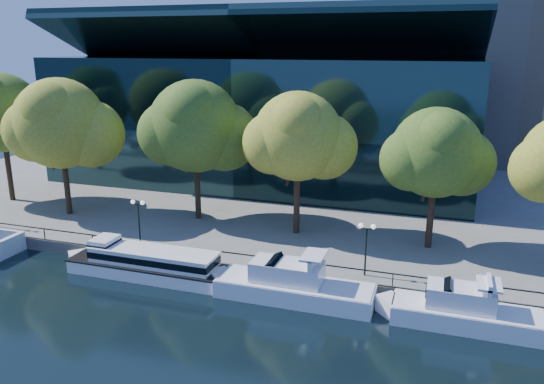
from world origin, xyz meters
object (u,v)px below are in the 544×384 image
(tree_0, at_px, (2,114))
(tree_1, at_px, (61,126))
(lamp_2, at_px, (366,237))
(cruiser_far, at_px, (460,310))
(tree_2, at_px, (197,128))
(lamp_1, at_px, (138,212))
(cruiser_near, at_px, (288,284))
(tree_3, at_px, (299,138))
(tour_boat, at_px, (145,262))
(tree_4, at_px, (438,155))

(tree_0, relative_size, tree_1, 1.02)
(tree_0, height_order, lamp_2, tree_0)
(cruiser_far, xyz_separation_m, tree_2, (-24.04, 11.79, 8.81))
(tree_1, height_order, lamp_2, tree_1)
(lamp_1, bearing_deg, tree_0, 159.81)
(cruiser_near, distance_m, tree_3, 13.87)
(tour_boat, height_order, tree_4, tree_4)
(lamp_2, bearing_deg, tree_4, 59.22)
(cruiser_far, distance_m, tree_1, 39.23)
(tree_1, relative_size, lamp_2, 3.35)
(tour_boat, bearing_deg, cruiser_near, -1.10)
(tour_boat, xyz_separation_m, lamp_1, (-2.37, 3.22, 2.82))
(tree_2, bearing_deg, tree_4, -2.36)
(tree_2, relative_size, lamp_1, 3.34)
(lamp_2, bearing_deg, tree_1, 169.76)
(cruiser_near, height_order, tree_1, tree_1)
(tree_2, bearing_deg, tour_boat, -86.17)
(tour_boat, height_order, tree_2, tree_2)
(tree_0, bearing_deg, lamp_1, -20.19)
(tree_0, bearing_deg, tree_3, -0.61)
(tour_boat, relative_size, lamp_1, 3.57)
(tree_2, distance_m, lamp_2, 20.14)
(lamp_2, bearing_deg, cruiser_near, -144.98)
(tree_3, bearing_deg, lamp_1, -148.53)
(tree_2, distance_m, tree_3, 10.30)
(tree_4, bearing_deg, lamp_1, -162.61)
(tree_0, bearing_deg, tree_2, 1.59)
(lamp_2, bearing_deg, tree_0, 169.16)
(tree_1, bearing_deg, tree_2, 11.69)
(tree_4, distance_m, lamp_2, 9.86)
(tree_4, bearing_deg, cruiser_near, -130.75)
(cruiser_near, bearing_deg, lamp_1, 166.27)
(tree_3, height_order, lamp_2, tree_3)
(tree_3, xyz_separation_m, tree_4, (11.52, 0.07, -0.71))
(tree_1, bearing_deg, lamp_1, -25.64)
(cruiser_near, distance_m, tree_2, 19.21)
(tour_boat, distance_m, cruiser_far, 23.28)
(lamp_1, relative_size, lamp_2, 1.00)
(cruiser_far, bearing_deg, tree_1, 166.25)
(tree_1, xyz_separation_m, tree_2, (13.08, 2.71, -0.03))
(tour_boat, bearing_deg, tree_1, 147.78)
(tree_0, xyz_separation_m, tree_4, (44.04, -0.28, -1.44))
(tree_0, xyz_separation_m, lamp_1, (20.67, -7.60, -6.41))
(cruiser_far, distance_m, tree_2, 28.19)
(cruiser_near, bearing_deg, tree_1, 160.71)
(lamp_1, bearing_deg, cruiser_far, -7.93)
(cruiser_near, relative_size, lamp_1, 3.09)
(tree_2, xyz_separation_m, tree_3, (10.25, -0.96, -0.24))
(tour_boat, bearing_deg, tree_2, 93.83)
(tree_0, bearing_deg, tree_4, -0.37)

